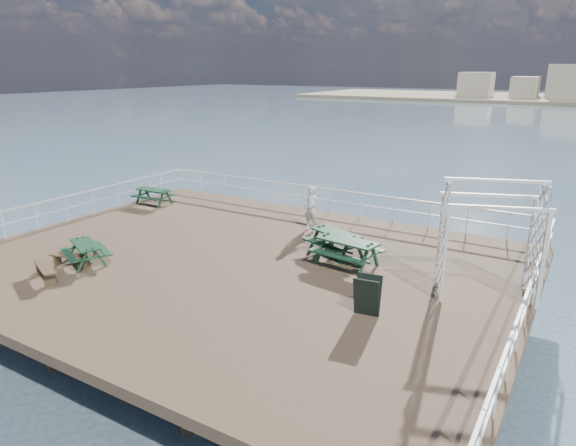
% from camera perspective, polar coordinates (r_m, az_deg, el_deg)
% --- Properties ---
extents(ground, '(18.00, 14.00, 0.30)m').
position_cam_1_polar(ground, '(17.39, -5.54, -4.59)').
color(ground, brown).
rests_on(ground, ground).
extents(railing, '(17.77, 13.76, 1.10)m').
position_cam_1_polar(railing, '(19.10, -1.22, 0.72)').
color(railing, silver).
rests_on(railing, ground).
extents(picnic_table_a, '(1.69, 1.38, 0.80)m').
position_cam_1_polar(picnic_table_a, '(24.98, -14.71, 3.22)').
color(picnic_table_a, '#163C25').
rests_on(picnic_table_a, ground).
extents(picnic_table_b, '(2.29, 2.09, 0.91)m').
position_cam_1_polar(picnic_table_b, '(17.70, 5.35, -1.67)').
color(picnic_table_b, '#163C25').
rests_on(picnic_table_b, ground).
extents(picnic_table_c, '(2.20, 1.87, 0.97)m').
position_cam_1_polar(picnic_table_c, '(16.77, 6.60, -2.64)').
color(picnic_table_c, '#163C25').
rests_on(picnic_table_c, ground).
extents(picnic_table_d, '(2.00, 1.85, 0.78)m').
position_cam_1_polar(picnic_table_d, '(18.09, -21.57, -2.69)').
color(picnic_table_d, '#163C25').
rests_on(picnic_table_d, ground).
extents(flat_bench_near, '(1.47, 0.74, 0.41)m').
position_cam_1_polar(flat_bench_near, '(18.02, -22.93, -3.58)').
color(flat_bench_near, brown).
rests_on(flat_bench_near, ground).
extents(flat_bench_far, '(1.52, 0.91, 0.43)m').
position_cam_1_polar(flat_bench_far, '(17.29, -25.38, -4.69)').
color(flat_bench_far, brown).
rests_on(flat_bench_far, ground).
extents(trellis_arbor, '(3.03, 2.29, 3.36)m').
position_cam_1_polar(trellis_arbor, '(15.24, 21.43, -2.31)').
color(trellis_arbor, silver).
rests_on(trellis_arbor, ground).
extents(sandwich_board, '(0.73, 0.58, 1.09)m').
position_cam_1_polar(sandwich_board, '(13.56, 8.80, -8.04)').
color(sandwich_board, black).
rests_on(sandwich_board, ground).
extents(person, '(0.64, 0.42, 1.76)m').
position_cam_1_polar(person, '(20.16, 2.62, 1.61)').
color(person, silver).
rests_on(person, ground).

